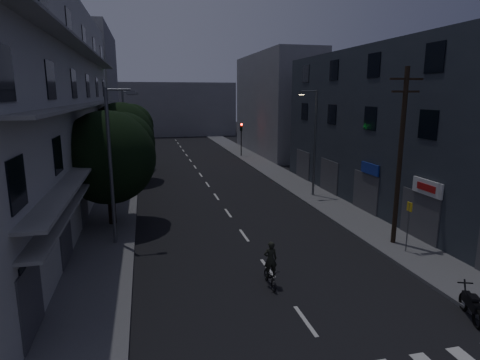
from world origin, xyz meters
name	(u,v)px	position (x,y,z in m)	size (l,w,h in m)	color
ground	(207,183)	(0.00, 25.00, 0.00)	(160.00, 160.00, 0.00)	black
sidewalk_left	(120,187)	(-7.50, 25.00, 0.07)	(3.00, 90.00, 0.15)	#565659
sidewalk_right	(286,178)	(7.50, 25.00, 0.07)	(3.00, 90.00, 0.15)	#565659
lane_markings	(198,171)	(0.00, 31.25, 0.01)	(0.15, 60.50, 0.01)	beige
building_left	(33,108)	(-11.98, 18.00, 6.99)	(7.00, 36.00, 14.00)	#B0B1AB
building_right	(406,129)	(11.99, 14.00, 5.50)	(6.19, 28.00, 11.00)	#282D36
building_far_left	(91,93)	(-12.00, 48.00, 8.00)	(6.00, 20.00, 16.00)	slate
building_far_right	(276,104)	(12.00, 42.00, 6.50)	(6.00, 20.00, 13.00)	slate
building_far_end	(171,109)	(0.00, 70.00, 5.00)	(24.00, 8.00, 10.00)	slate
tree_near	(109,154)	(-7.29, 14.59, 4.40)	(5.50, 5.50, 6.79)	black
tree_mid	(122,132)	(-7.17, 27.38, 4.53)	(5.70, 5.70, 7.01)	black
tree_far	(121,128)	(-7.58, 33.56, 4.38)	(5.46, 5.46, 6.76)	black
traffic_signal_far_right	(241,133)	(6.64, 39.31, 3.10)	(0.28, 0.37, 4.10)	black
traffic_signal_far_left	(135,134)	(-6.35, 40.42, 3.10)	(0.28, 0.37, 4.10)	black
street_lamp_left_near	(112,159)	(-6.86, 11.16, 4.60)	(1.51, 0.25, 8.00)	#5C5E64
street_lamp_right	(314,138)	(7.21, 18.27, 4.60)	(1.51, 0.25, 8.00)	#565A5D
street_lamp_left_far	(126,130)	(-6.89, 28.84, 4.60)	(1.51, 0.25, 8.00)	slate
utility_pole	(400,154)	(7.33, 7.77, 4.87)	(1.80, 0.24, 9.00)	black
bus_stop_sign	(409,218)	(7.20, 6.51, 1.89)	(0.06, 0.35, 2.52)	#595B60
motorcycle	(471,306)	(5.78, 0.84, 0.48)	(0.88, 1.79, 1.20)	black
cyclist	(270,271)	(-0.42, 4.81, 0.66)	(0.57, 1.54, 1.95)	black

